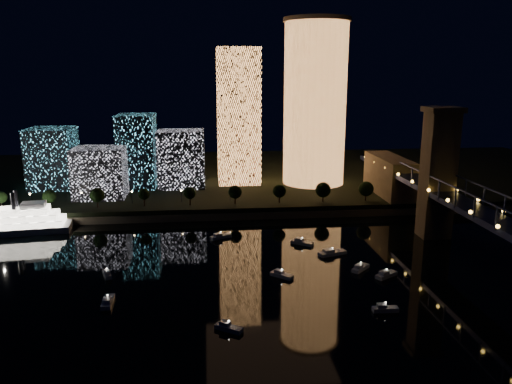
% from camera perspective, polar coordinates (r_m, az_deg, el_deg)
% --- Properties ---
extents(ground, '(520.00, 520.00, 0.00)m').
position_cam_1_polar(ground, '(143.80, 3.87, -12.21)').
color(ground, black).
rests_on(ground, ground).
extents(far_bank, '(420.00, 160.00, 5.00)m').
position_cam_1_polar(far_bank, '(294.64, -1.29, 1.79)').
color(far_bank, black).
rests_on(far_bank, ground).
extents(seawall, '(420.00, 6.00, 3.00)m').
position_cam_1_polar(seawall, '(219.43, 0.32, -2.58)').
color(seawall, '#6B5E4C').
rests_on(seawall, ground).
extents(tower_cylindrical, '(34.00, 34.00, 83.79)m').
position_cam_1_polar(tower_cylindrical, '(262.61, 6.75, 10.08)').
color(tower_cylindrical, '#FF9F51').
rests_on(tower_cylindrical, far_bank).
extents(tower_rectangular, '(21.91, 21.91, 69.72)m').
position_cam_1_polar(tower_rectangular, '(263.70, -2.02, 8.62)').
color(tower_rectangular, '#FF9F51').
rests_on(tower_rectangular, far_bank).
extents(midrise_blocks, '(87.28, 45.02, 36.86)m').
position_cam_1_polar(midrise_blocks, '(259.87, -15.54, 3.69)').
color(midrise_blocks, silver).
rests_on(midrise_blocks, far_bank).
extents(truss_bridge, '(13.00, 266.00, 50.00)m').
position_cam_1_polar(truss_bridge, '(164.40, 26.75, -4.26)').
color(truss_bridge, '#171F4A').
rests_on(truss_bridge, ground).
extents(motorboats, '(93.13, 76.97, 2.78)m').
position_cam_1_polar(motorboats, '(162.35, 2.65, -8.77)').
color(motorboats, silver).
rests_on(motorboats, ground).
extents(esplanade_trees, '(166.05, 6.98, 8.99)m').
position_cam_1_polar(esplanade_trees, '(221.81, -4.64, -0.06)').
color(esplanade_trees, black).
rests_on(esplanade_trees, far_bank).
extents(street_lamps, '(132.70, 0.70, 5.65)m').
position_cam_1_polar(street_lamps, '(228.24, -8.52, -0.15)').
color(street_lamps, black).
rests_on(street_lamps, far_bank).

